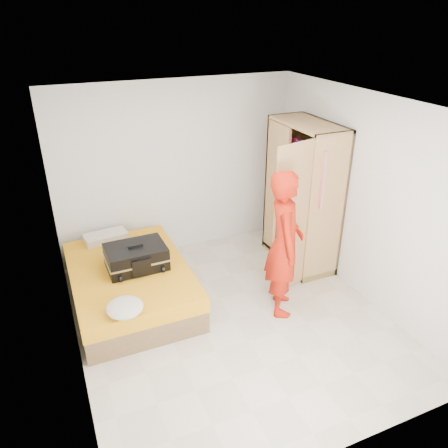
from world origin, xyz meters
name	(u,v)px	position (x,y,z in m)	size (l,w,h in m)	color
room	(233,225)	(0.00, 0.00, 1.30)	(4.00, 4.02, 2.60)	beige
bed	(130,284)	(-1.05, 0.87, 0.25)	(1.42, 2.02, 0.50)	brown
wardrobe	(301,201)	(1.45, 0.85, 1.00)	(1.16, 1.33, 2.10)	tan
person	(284,244)	(0.66, -0.03, 0.92)	(0.67, 0.44, 1.85)	red
suitcase	(136,257)	(-0.94, 0.85, 0.64)	(0.76, 0.57, 0.32)	black
round_cushion	(125,308)	(-1.28, -0.03, 0.57)	(0.39, 0.39, 0.15)	white
pillow	(106,237)	(-1.18, 1.72, 0.55)	(0.58, 0.29, 0.11)	white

